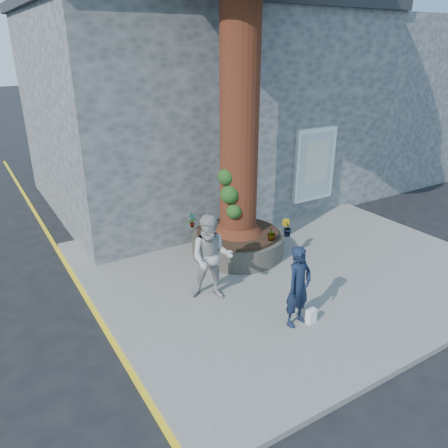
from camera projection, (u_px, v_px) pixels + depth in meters
ground at (258, 302)px, 9.23m from camera, size 120.00×120.00×0.00m
pavement at (284, 264)px, 10.72m from camera, size 9.00×8.00×0.12m
yellow_line at (101, 323)px, 8.54m from camera, size 0.10×30.00×0.01m
stone_shop at (197, 105)px, 14.91m from camera, size 10.30×8.30×6.30m
neighbour_shop at (360, 96)px, 18.85m from camera, size 6.00×8.00×6.00m
planter at (238, 243)px, 11.03m from camera, size 2.30×2.30×0.60m
man at (299, 287)px, 8.05m from camera, size 0.64×0.48×1.59m
woman at (211, 258)px, 8.87m from camera, size 1.13×1.07×1.83m
shopping_bag at (311, 316)px, 8.31m from camera, size 0.21×0.14×0.28m
plant_a at (192, 220)px, 11.10m from camera, size 0.22×0.16×0.39m
plant_b at (287, 228)px, 10.58m from camera, size 0.32×0.33×0.44m
plant_c at (271, 233)px, 10.37m from camera, size 0.22×0.22×0.37m
plant_d at (212, 218)px, 11.42m from camera, size 0.27×0.29×0.27m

